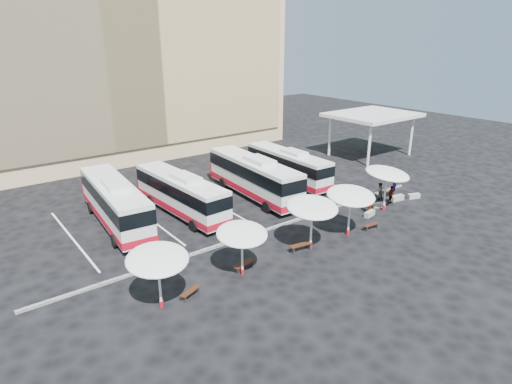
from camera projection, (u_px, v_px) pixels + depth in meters
ground at (270, 233)px, 31.95m from camera, size 120.00×120.00×0.00m
sandstone_building at (104, 47)px, 51.45m from camera, size 42.00×18.25×29.60m
service_canopy at (372, 116)px, 51.44m from camera, size 10.00×8.00×5.20m
curb_divider at (266, 230)px, 32.30m from camera, size 34.00×0.25×0.15m
bay_lines at (213, 202)px, 37.93m from camera, size 24.15×12.00×0.01m
bus_0 at (115, 201)px, 32.88m from camera, size 3.49×11.93×3.73m
bus_1 at (181, 193)px, 35.00m from camera, size 3.01×11.22×3.53m
bus_2 at (253, 176)px, 38.82m from camera, size 3.43×12.22×3.83m
bus_3 at (288, 165)px, 42.73m from camera, size 2.83×10.92×3.44m
sunshade_0 at (157, 259)px, 22.22m from camera, size 3.86×3.90×3.45m
sunshade_1 at (242, 234)px, 25.49m from camera, size 3.76×3.79×3.24m
sunshade_2 at (312, 207)px, 28.57m from camera, size 4.50×4.53×3.64m
sunshade_3 at (351, 196)px, 30.65m from camera, size 4.57×4.59×3.64m
sunshade_4 at (387, 174)px, 35.18m from camera, size 4.74×4.76×3.78m
wood_bench_0 at (190, 292)px, 23.99m from camera, size 1.42×0.82×0.42m
wood_bench_1 at (244, 265)px, 26.78m from camera, size 1.63×0.64×0.49m
wood_bench_2 at (301, 246)px, 29.16m from camera, size 1.73×0.72×0.51m
wood_bench_3 at (371, 226)px, 32.48m from camera, size 1.38×0.48×0.42m
conc_bench_0 at (370, 214)px, 34.94m from camera, size 1.21×0.59×0.43m
conc_bench_1 at (379, 205)px, 36.78m from camera, size 1.15×0.74×0.41m
conc_bench_2 at (397, 198)px, 38.25m from camera, size 1.35×0.63×0.49m
conc_bench_3 at (414, 196)px, 38.79m from camera, size 1.22×0.74×0.44m
passenger_0 at (371, 203)px, 35.24m from camera, size 0.73×0.53×1.86m
passenger_1 at (380, 191)px, 38.29m from camera, size 0.88×0.75×1.60m
passenger_2 at (391, 195)px, 37.51m from camera, size 0.94×0.43×1.58m
passenger_3 at (393, 187)px, 38.92m from camera, size 1.33×0.96×1.86m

